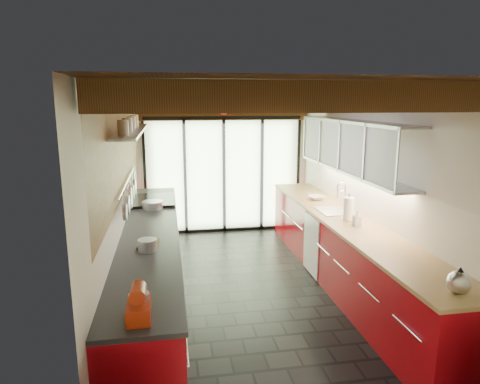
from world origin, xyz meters
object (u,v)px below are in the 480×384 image
Objects in this scene: stand_mixer at (139,304)px; paper_towel at (349,209)px; soap_bottle at (357,218)px; bowl at (316,198)px; kettle at (459,281)px.

stand_mixer is 0.81× the size of paper_towel.
bowl is at bearing 90.00° from soap_bottle.
stand_mixer reaches higher than bowl.
stand_mixer reaches higher than kettle.
kettle is at bearing -90.00° from bowl.
stand_mixer is at bearing -143.02° from soap_bottle.
soap_bottle is 0.81× the size of bowl.
paper_towel reaches higher than stand_mixer.
soap_bottle is at bearing 36.98° from stand_mixer.
bowl is (0.00, 1.48, -0.07)m from soap_bottle.
kettle is at bearing -0.17° from stand_mixer.
paper_towel is (0.00, 2.18, 0.05)m from kettle.
kettle is 1.92m from soap_bottle.
stand_mixer is at bearing 179.83° from kettle.
bowl is at bearing 53.17° from stand_mixer.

